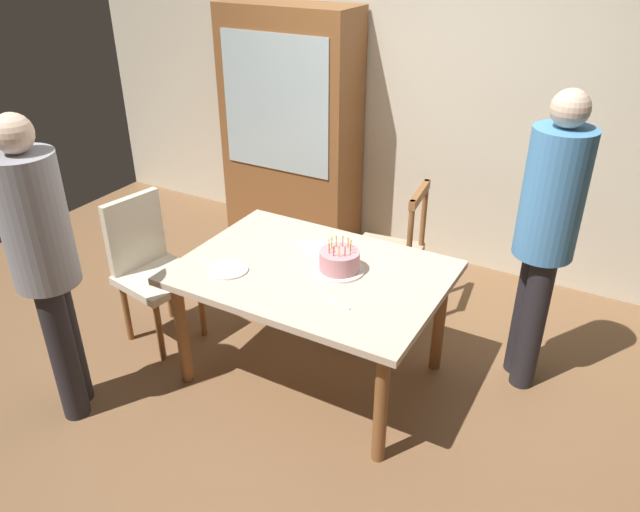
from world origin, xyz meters
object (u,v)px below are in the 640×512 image
plate_far_side (321,248)px  chair_upholstered (149,262)px  birthday_cake (339,262)px  plate_near_celebrant (228,269)px  chair_spindle_back (390,254)px  person_celebrant (43,257)px  china_cabinet (291,129)px  person_guest (547,229)px  dining_table (312,283)px

plate_far_side → chair_upholstered: chair_upholstered is taller
birthday_cake → chair_upholstered: (-1.25, -0.19, -0.26)m
plate_near_celebrant → chair_spindle_back: (0.52, 1.08, -0.28)m
plate_near_celebrant → chair_upholstered: bearing=171.9°
birthday_cake → chair_spindle_back: chair_spindle_back is taller
plate_near_celebrant → person_celebrant: bearing=-133.2°
chair_spindle_back → chair_upholstered: bearing=-141.6°
person_celebrant → china_cabinet: china_cabinet is taller
person_celebrant → chair_spindle_back: bearing=56.8°
person_guest → plate_near_celebrant: bearing=-151.0°
birthday_cake → plate_near_celebrant: size_ratio=1.27×
plate_far_side → person_celebrant: (-0.95, -1.13, 0.23)m
plate_near_celebrant → china_cabinet: 1.93m
chair_spindle_back → chair_upholstered: size_ratio=1.00×
dining_table → person_celebrant: person_celebrant is taller
china_cabinet → person_celebrant: bearing=-88.3°
person_celebrant → birthday_cake: bearing=39.6°
chair_spindle_back → person_guest: 1.14m
plate_far_side → chair_spindle_back: 0.70m
plate_near_celebrant → birthday_cake: bearing=28.9°
person_guest → china_cabinet: size_ratio=0.91×
person_celebrant → china_cabinet: size_ratio=0.89×
person_celebrant → china_cabinet: bearing=91.7°
plate_near_celebrant → chair_spindle_back: size_ratio=0.23×
dining_table → person_celebrant: bearing=-138.8°
birthday_cake → chair_spindle_back: 0.85m
birthday_cake → china_cabinet: size_ratio=0.15×
birthday_cake → chair_upholstered: 1.29m
plate_far_side → person_celebrant: person_celebrant is taller
dining_table → chair_spindle_back: 0.87m
birthday_cake → plate_far_side: bearing=140.8°
dining_table → person_celebrant: size_ratio=0.86×
chair_spindle_back → person_celebrant: person_celebrant is taller
dining_table → china_cabinet: (-1.10, 1.56, 0.31)m
chair_upholstered → china_cabinet: china_cabinet is taller
plate_far_side → person_celebrant: bearing=-130.1°
birthday_cake → china_cabinet: bearing=129.5°
dining_table → person_guest: bearing=28.5°
plate_far_side → person_guest: size_ratio=0.13×
person_guest → dining_table: bearing=-151.5°
dining_table → plate_far_side: size_ratio=6.61×
chair_upholstered → plate_far_side: bearing=19.3°
dining_table → china_cabinet: china_cabinet is taller
plate_near_celebrant → person_celebrant: size_ratio=0.13×
plate_near_celebrant → chair_upholstered: (-0.72, 0.10, -0.20)m
plate_near_celebrant → person_guest: person_guest is taller
person_guest → chair_upholstered: bearing=-161.8°
plate_far_side → person_guest: person_guest is taller
dining_table → plate_far_side: 0.26m
plate_near_celebrant → chair_spindle_back: chair_spindle_back is taller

